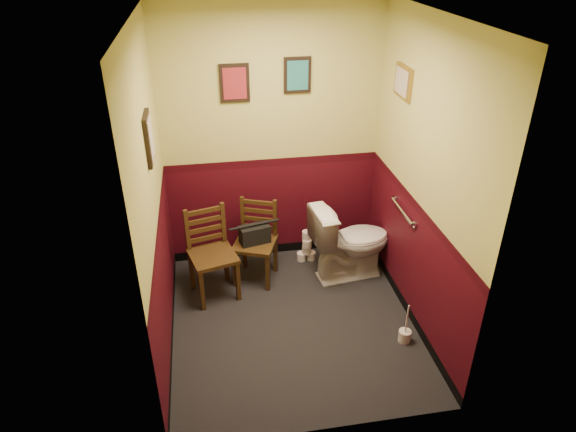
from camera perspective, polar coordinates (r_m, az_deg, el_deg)
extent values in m
cube|color=black|center=(4.90, 0.50, -11.67)|extent=(2.20, 2.40, 0.00)
cube|color=silver|center=(3.74, 0.69, 21.36)|extent=(2.20, 2.40, 0.00)
cube|color=#3B0812|center=(5.23, -1.77, 8.40)|extent=(2.20, 0.00, 2.70)
cube|color=#3B0812|center=(3.15, 4.50, -7.22)|extent=(2.20, 0.00, 2.70)
cube|color=#3B0812|center=(4.12, -14.67, 1.30)|extent=(0.00, 2.40, 2.70)
cube|color=#3B0812|center=(4.46, 14.67, 3.54)|extent=(0.00, 2.40, 2.70)
cylinder|color=silver|center=(4.82, 12.57, 0.53)|extent=(0.03, 0.50, 0.03)
cylinder|color=silver|center=(4.63, 13.88, -0.92)|extent=(0.02, 0.06, 0.06)
cylinder|color=silver|center=(5.04, 11.78, 1.90)|extent=(0.02, 0.06, 0.06)
cube|color=black|center=(5.00, -5.96, 14.48)|extent=(0.28, 0.03, 0.36)
cube|color=maroon|center=(4.98, -5.94, 14.43)|extent=(0.22, 0.01, 0.30)
cube|color=black|center=(5.06, 1.05, 15.39)|extent=(0.26, 0.03, 0.34)
cube|color=#247174|center=(5.04, 1.08, 15.35)|extent=(0.20, 0.01, 0.28)
cube|color=black|center=(4.00, -15.23, 8.31)|extent=(0.03, 0.30, 0.38)
cube|color=tan|center=(4.00, -14.99, 8.34)|extent=(0.01, 0.24, 0.31)
cube|color=olive|center=(4.73, 12.69, 14.36)|extent=(0.03, 0.34, 0.28)
cube|color=tan|center=(4.73, 12.49, 14.36)|extent=(0.01, 0.28, 0.22)
imported|color=white|center=(5.31, 6.95, -2.86)|extent=(0.88, 0.57, 0.81)
cylinder|color=silver|center=(4.79, 12.82, -12.86)|extent=(0.11, 0.11, 0.11)
cylinder|color=silver|center=(4.67, 13.08, -11.17)|extent=(0.01, 0.01, 0.31)
cube|color=#493115|center=(5.02, -8.36, -4.43)|extent=(0.52, 0.52, 0.04)
cube|color=#493115|center=(4.97, -9.55, -8.14)|extent=(0.05, 0.05, 0.45)
cube|color=#493115|center=(5.26, -10.66, -5.91)|extent=(0.05, 0.05, 0.45)
cube|color=#493115|center=(5.05, -5.58, -7.17)|extent=(0.05, 0.05, 0.45)
cube|color=#493115|center=(5.33, -6.90, -5.04)|extent=(0.05, 0.05, 0.45)
cube|color=#493115|center=(5.02, -11.14, -1.65)|extent=(0.05, 0.04, 0.45)
cube|color=#493115|center=(5.10, -7.21, -0.79)|extent=(0.05, 0.04, 0.45)
cube|color=#493115|center=(5.12, -9.05, -2.43)|extent=(0.34, 0.11, 0.05)
cube|color=#493115|center=(5.07, -9.14, -1.46)|extent=(0.34, 0.11, 0.05)
cube|color=#493115|center=(5.02, -9.23, -0.47)|extent=(0.34, 0.11, 0.05)
cube|color=#493115|center=(4.97, -9.32, 0.53)|extent=(0.34, 0.11, 0.05)
cube|color=#493115|center=(5.22, -3.69, -3.09)|extent=(0.52, 0.52, 0.04)
cube|color=#493115|center=(5.24, -5.92, -5.82)|extent=(0.05, 0.05, 0.43)
cube|color=#493115|center=(5.51, -4.86, -3.83)|extent=(0.05, 0.05, 0.43)
cube|color=#493115|center=(5.16, -2.27, -6.30)|extent=(0.05, 0.05, 0.43)
cube|color=#493115|center=(5.43, -1.40, -4.25)|extent=(0.05, 0.05, 0.43)
cube|color=#493115|center=(5.29, -5.04, 0.07)|extent=(0.05, 0.04, 0.43)
cube|color=#493115|center=(5.21, -1.44, -0.31)|extent=(0.05, 0.04, 0.43)
cube|color=#493115|center=(5.31, -3.22, -1.23)|extent=(0.31, 0.14, 0.04)
cube|color=#493115|center=(5.26, -3.25, -0.34)|extent=(0.31, 0.14, 0.04)
cube|color=#493115|center=(5.22, -3.28, 0.56)|extent=(0.31, 0.14, 0.04)
cube|color=#493115|center=(5.17, -3.31, 1.49)|extent=(0.31, 0.14, 0.04)
cube|color=black|center=(5.16, -3.73, -2.04)|extent=(0.32, 0.21, 0.19)
cylinder|color=black|center=(5.10, -3.77, -0.97)|extent=(0.26, 0.08, 0.03)
cylinder|color=silver|center=(5.70, 1.50, -4.51)|extent=(0.10, 0.10, 0.09)
cylinder|color=silver|center=(5.72, 2.57, -4.41)|extent=(0.10, 0.10, 0.09)
cylinder|color=silver|center=(5.65, 2.07, -3.75)|extent=(0.10, 0.10, 0.09)
cylinder|color=silver|center=(5.59, 2.12, -3.07)|extent=(0.10, 0.10, 0.09)
cylinder|color=silver|center=(5.56, 2.08, -2.13)|extent=(0.10, 0.10, 0.09)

